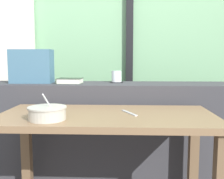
# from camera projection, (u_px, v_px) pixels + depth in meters

# --- Properties ---
(outdoor_backdrop) EXTENTS (4.80, 0.08, 2.80)m
(outdoor_backdrop) POSITION_uv_depth(u_px,v_px,m) (109.00, 23.00, 2.70)
(outdoor_backdrop) COLOR #7AAD7F
(outdoor_backdrop) RESTS_ON ground
(curtain_left_panel) EXTENTS (0.56, 0.06, 2.50)m
(curtain_left_panel) POSITION_uv_depth(u_px,v_px,m) (6.00, 37.00, 2.66)
(curtain_left_panel) COLOR silver
(curtain_left_panel) RESTS_ON ground
(window_divider_post) EXTENTS (0.07, 0.05, 2.60)m
(window_divider_post) POSITION_uv_depth(u_px,v_px,m) (130.00, 32.00, 2.63)
(window_divider_post) COLOR black
(window_divider_post) RESTS_ON ground
(dark_console_ledge) EXTENTS (2.80, 0.39, 0.85)m
(dark_console_ledge) POSITION_uv_depth(u_px,v_px,m) (104.00, 136.00, 2.11)
(dark_console_ledge) COLOR #38383D
(dark_console_ledge) RESTS_ON ground
(breakfast_table) EXTENTS (1.23, 0.59, 0.72)m
(breakfast_table) POSITION_uv_depth(u_px,v_px,m) (107.00, 134.00, 1.53)
(breakfast_table) COLOR brown
(breakfast_table) RESTS_ON ground
(coaster_square) EXTENTS (0.10, 0.10, 0.00)m
(coaster_square) POSITION_uv_depth(u_px,v_px,m) (116.00, 82.00, 2.12)
(coaster_square) COLOR black
(coaster_square) RESTS_ON dark_console_ledge
(juice_glass) EXTENTS (0.08, 0.08, 0.09)m
(juice_glass) POSITION_uv_depth(u_px,v_px,m) (117.00, 77.00, 2.12)
(juice_glass) COLOR white
(juice_glass) RESTS_ON coaster_square
(closed_book) EXTENTS (0.19, 0.15, 0.04)m
(closed_book) POSITION_uv_depth(u_px,v_px,m) (70.00, 81.00, 2.04)
(closed_book) COLOR #334233
(closed_book) RESTS_ON dark_console_ledge
(throw_pillow) EXTENTS (0.32, 0.14, 0.26)m
(throw_pillow) POSITION_uv_depth(u_px,v_px,m) (32.00, 66.00, 2.07)
(throw_pillow) COLOR #426B84
(throw_pillow) RESTS_ON dark_console_ledge
(soup_bowl) EXTENTS (0.20, 0.20, 0.14)m
(soup_bowl) POSITION_uv_depth(u_px,v_px,m) (47.00, 113.00, 1.37)
(soup_bowl) COLOR #BCB7A8
(soup_bowl) RESTS_ON breakfast_table
(fork_utensil) EXTENTS (0.09, 0.16, 0.01)m
(fork_utensil) POSITION_uv_depth(u_px,v_px,m) (129.00, 113.00, 1.53)
(fork_utensil) COLOR silver
(fork_utensil) RESTS_ON breakfast_table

